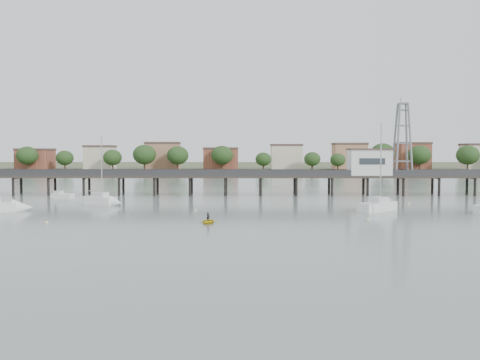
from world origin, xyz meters
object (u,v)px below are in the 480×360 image
at_px(sailboat_b, 105,201).
at_px(white_tender, 62,196).
at_px(sailboat_c, 384,206).
at_px(yellow_dinghy, 208,223).
at_px(lattice_tower, 402,139).
at_px(pier, 243,176).
at_px(sailboat_f, 2,207).

height_order(sailboat_b, white_tender, sailboat_b).
height_order(sailboat_c, yellow_dinghy, sailboat_c).
xyz_separation_m(lattice_tower, sailboat_b, (-53.90, -19.62, -10.45)).
xyz_separation_m(pier, sailboat_b, (-22.40, -19.62, -3.15)).
relative_size(sailboat_c, yellow_dinghy, 4.65).
bearing_deg(yellow_dinghy, sailboat_b, 134.89).
distance_m(pier, lattice_tower, 32.34).
bearing_deg(pier, sailboat_b, -138.79).
relative_size(lattice_tower, sailboat_c, 1.12).
distance_m(lattice_tower, yellow_dinghy, 55.84).
relative_size(sailboat_c, white_tender, 3.16).
height_order(lattice_tower, sailboat_b, lattice_tower).
height_order(sailboat_f, yellow_dinghy, sailboat_f).
xyz_separation_m(white_tender, yellow_dinghy, (29.37, -33.74, -0.49)).
relative_size(pier, yellow_dinghy, 50.48).
bearing_deg(sailboat_b, yellow_dinghy, -23.60).
height_order(pier, lattice_tower, lattice_tower).
xyz_separation_m(lattice_tower, white_tender, (-64.97, -7.84, -10.61)).
bearing_deg(pier, lattice_tower, 0.00).
height_order(white_tender, yellow_dinghy, yellow_dinghy).
distance_m(white_tender, yellow_dinghy, 44.74).
bearing_deg(yellow_dinghy, sailboat_f, 163.21).
relative_size(pier, sailboat_b, 12.68).
bearing_deg(pier, sailboat_f, -139.98).
bearing_deg(sailboat_c, sailboat_b, 127.28).
relative_size(sailboat_b, sailboat_f, 0.79).
distance_m(lattice_tower, white_tender, 66.29).
distance_m(pier, sailboat_f, 45.59).
relative_size(sailboat_b, yellow_dinghy, 3.98).
bearing_deg(yellow_dinghy, lattice_tower, 54.49).
relative_size(sailboat_b, white_tender, 2.71).
bearing_deg(lattice_tower, sailboat_f, -156.21).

